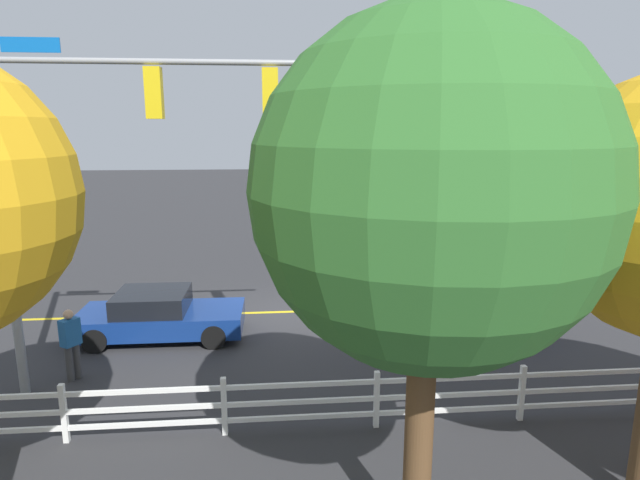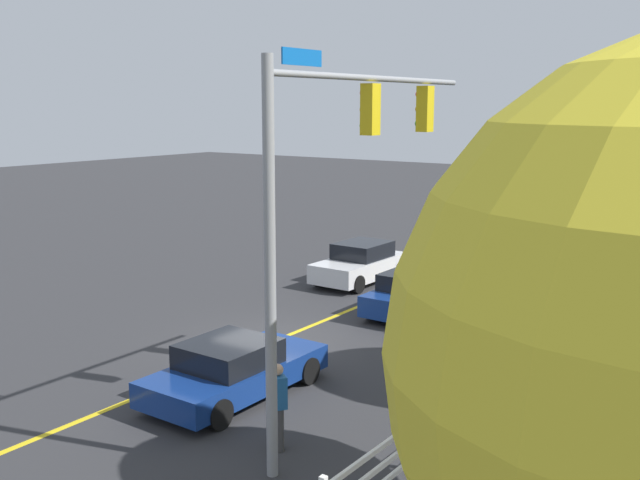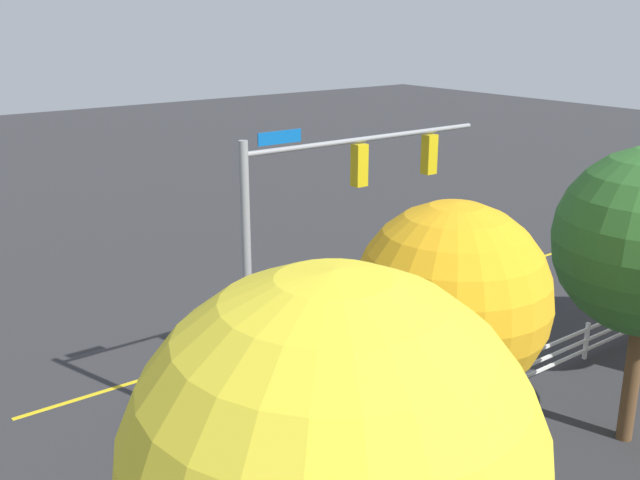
% 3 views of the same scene
% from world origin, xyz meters
% --- Properties ---
extents(ground_plane, '(120.00, 120.00, 0.00)m').
position_xyz_m(ground_plane, '(0.00, 0.00, 0.00)').
color(ground_plane, '#2D2D30').
extents(lane_center_stripe, '(28.00, 0.16, 0.01)m').
position_xyz_m(lane_center_stripe, '(-4.00, 0.00, 0.00)').
color(lane_center_stripe, gold).
rests_on(lane_center_stripe, ground_plane).
extents(signal_assembly, '(6.98, 0.38, 7.37)m').
position_xyz_m(signal_assembly, '(3.78, 4.67, 5.16)').
color(signal_assembly, gray).
rests_on(signal_assembly, ground_plane).
extents(car_0, '(4.12, 1.92, 1.47)m').
position_xyz_m(car_0, '(-7.26, -1.76, 0.71)').
color(car_0, silver).
rests_on(car_0, ground_plane).
extents(car_1, '(4.38, 1.86, 1.36)m').
position_xyz_m(car_1, '(-4.86, 1.87, 0.67)').
color(car_1, navy).
rests_on(car_1, ground_plane).
extents(car_2, '(4.45, 2.04, 1.31)m').
position_xyz_m(car_2, '(3.54, 1.73, 0.63)').
color(car_2, navy).
rests_on(car_2, ground_plane).
extents(pedestrian, '(0.44, 0.48, 1.69)m').
position_xyz_m(pedestrian, '(4.98, 4.14, 0.93)').
color(pedestrian, '#3F3F42').
rests_on(pedestrian, ground_plane).
extents(white_rail_fence, '(26.10, 0.10, 1.15)m').
position_xyz_m(white_rail_fence, '(-3.00, 6.67, 0.60)').
color(white_rail_fence, white).
rests_on(white_rail_fence, ground_plane).
extents(tree_2, '(4.26, 4.26, 7.08)m').
position_xyz_m(tree_2, '(-1.48, 9.75, 4.92)').
color(tree_2, brown).
rests_on(tree_2, ground_plane).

